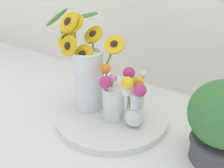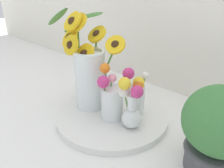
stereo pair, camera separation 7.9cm
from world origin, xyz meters
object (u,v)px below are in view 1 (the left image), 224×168
Objects in this scene: potted_plant at (223,122)px; serving_tray at (112,115)px; vase_small_center at (113,97)px; vase_bulb_right at (133,106)px; vase_small_back at (136,94)px; mason_jar_sunflowers at (86,70)px.

serving_tray is at bearing -179.51° from potted_plant.
vase_small_center is 1.13× the size of vase_bulb_right.
vase_bulb_right is at bearing -64.93° from vase_small_back.
vase_small_back is at bearing 24.91° from mason_jar_sunflowers.
vase_bulb_right is at bearing -1.43° from mason_jar_sunflowers.
mason_jar_sunflowers is at bearing -170.53° from serving_tray.
vase_small_back is (0.18, 0.08, -0.08)m from mason_jar_sunflowers.
mason_jar_sunflowers is 2.54× the size of vase_small_back.
vase_small_back is at bearing 115.07° from vase_bulb_right.
vase_small_back is (0.07, 0.06, 0.09)m from serving_tray.
potted_plant reaches higher than vase_bulb_right.
potted_plant is at bearing 5.77° from vase_bulb_right.
vase_small_center reaches higher than vase_bulb_right.
vase_bulb_right is at bearing 1.78° from vase_small_center.
mason_jar_sunflowers is 0.15m from vase_small_center.
vase_small_back reaches higher than serving_tray.
mason_jar_sunflowers is at bearing -155.09° from vase_small_back.
vase_small_center is (0.14, -0.01, -0.07)m from mason_jar_sunflowers.
mason_jar_sunflowers is at bearing 176.64° from vase_small_center.
potted_plant reaches higher than vase_small_back.
mason_jar_sunflowers is 0.21m from vase_small_back.
mason_jar_sunflowers reaches higher than potted_plant.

